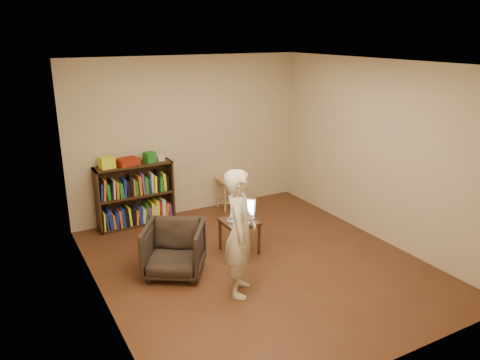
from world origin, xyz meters
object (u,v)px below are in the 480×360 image
person (240,233)px  bookshelf (135,198)px  armchair (174,249)px  laptop (242,215)px  side_table (239,226)px  stool (229,184)px

person → bookshelf: bearing=43.8°
bookshelf → armchair: (-0.05, -1.80, -0.11)m
laptop → side_table: bearing=-104.5°
bookshelf → side_table: size_ratio=2.55×
laptop → person: bearing=-80.5°
bookshelf → side_table: bearing=-59.6°
laptop → person: person is taller
laptop → person: size_ratio=0.32×
side_table → laptop: 0.16m
armchair → person: (0.51, -0.79, 0.43)m
armchair → laptop: laptop is taller
stool → side_table: stool is taller
stool → side_table: bearing=-112.7°
armchair → laptop: 1.11m
armchair → bookshelf: bearing=120.9°
armchair → person: 1.04m
side_table → laptop: bearing=36.0°
side_table → stool: bearing=67.3°
side_table → laptop: laptop is taller
armchair → stool: bearing=78.3°
bookshelf → stool: bearing=-2.2°
stool → laptop: laptop is taller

